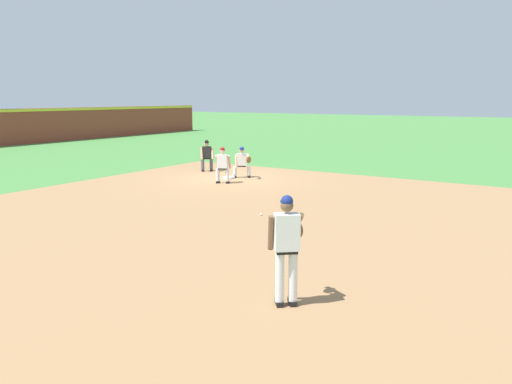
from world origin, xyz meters
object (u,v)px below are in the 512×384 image
Objects in this scene: pitcher at (287,243)px; first_base_bag at (229,178)px; umpire at (207,154)px; baserunner at (223,164)px; baseball at (261,214)px; first_baseman at (242,161)px.

first_base_bag is at bearing 39.58° from pitcher.
baserunner is at bearing -131.76° from umpire.
first_base_bag is at bearing 43.27° from baseball.
pitcher reaches higher than first_base_bag.
first_baseman is (10.70, 8.07, -0.33)m from pitcher.
pitcher is (-10.19, -8.43, 1.01)m from first_base_bag.
pitcher is at bearing -142.99° from first_baseman.
baseball is at bearing -136.73° from first_base_bag.
baseball is 7.06m from first_baseman.
baserunner is at bearing 47.21° from baseball.
umpire is (0.72, 2.48, 0.06)m from first_baseman.
baserunner is (-1.08, -0.47, 0.75)m from first_base_bag.
baserunner is 3.47m from umpire.
pitcher is 1.27× the size of umpire.
baserunner is at bearing -156.34° from first_base_bag.
first_base_bag is 5.14× the size of baseball.
baseball is at bearing -132.41° from umpire.
baserunner is at bearing 41.12° from pitcher.
first_base_bag reaches higher than baseball.
first_baseman is at bearing 37.01° from pitcher.
first_base_bag is at bearing 23.66° from baserunner.
first_baseman is at bearing 4.04° from baserunner.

